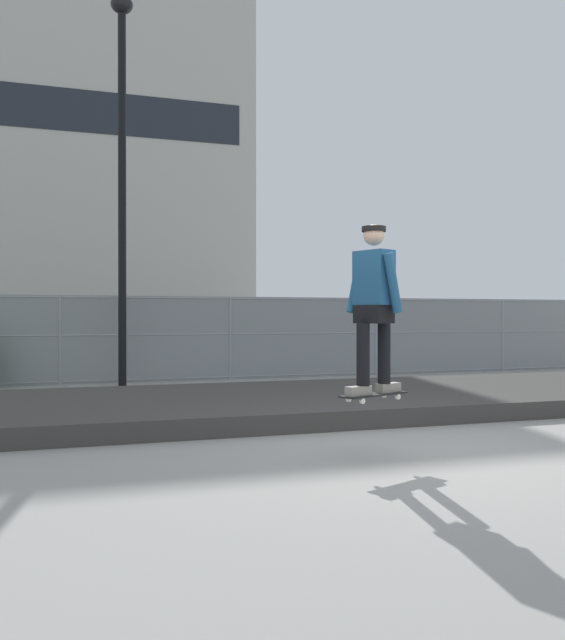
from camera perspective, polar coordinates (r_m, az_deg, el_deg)
name	(u,v)px	position (r m, az deg, el deg)	size (l,w,h in m)	color
ground_plane	(420,456)	(6.83, 12.00, -11.67)	(120.00, 120.00, 0.00)	gray
gravel_berm	(305,401)	(9.88, 1.95, -7.18)	(17.55, 3.80, 0.25)	#3D3A38
skateboard	(374,395)	(6.51, 8.04, -6.56)	(0.82, 0.49, 0.07)	black
skater	(374,298)	(6.47, 8.05, 1.91)	(0.70, 0.62, 1.68)	gray
chain_fence	(230,338)	(14.48, -4.63, -1.57)	(21.63, 0.06, 1.85)	gray
street_lamp	(122,148)	(13.73, -13.96, 14.49)	(0.44, 0.44, 7.82)	black
parked_car_near	(102,339)	(16.73, -15.59, -1.64)	(4.52, 2.18, 1.66)	#566B4C
parked_car_mid	(327,337)	(18.25, 3.94, -1.46)	(4.50, 2.14, 1.66)	#B7BABF
parked_car_far	(528,334)	(21.92, 20.79, -1.18)	(4.50, 2.15, 1.66)	navy
library_building	(28,170)	(46.00, -21.53, 12.17)	(27.79, 10.44, 21.69)	#B2AFA8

